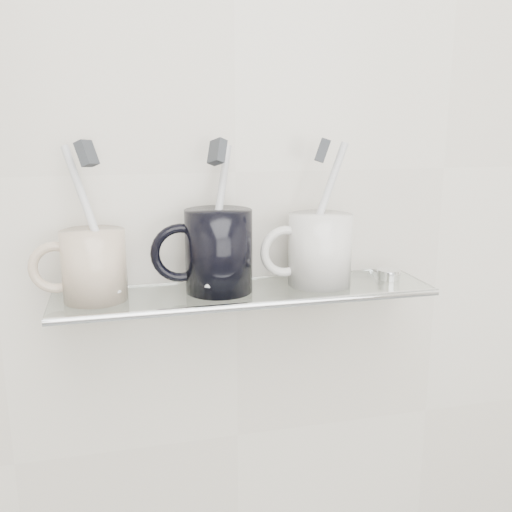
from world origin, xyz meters
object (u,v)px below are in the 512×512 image
object	(u,v)px
mug_center	(219,251)
mug_right	(320,250)
mug_left	(94,265)
shelf_glass	(246,293)

from	to	relation	value
mug_center	mug_right	world-z (taller)	mug_center
mug_left	mug_right	xyz separation A→B (m)	(0.30, 0.00, 0.00)
shelf_glass	mug_center	xyz separation A→B (m)	(-0.04, 0.00, 0.06)
shelf_glass	mug_left	distance (m)	0.20
shelf_glass	mug_center	bearing A→B (deg)	171.89
mug_right	mug_left	bearing A→B (deg)	-156.72
shelf_glass	mug_right	bearing A→B (deg)	2.74
shelf_glass	mug_right	distance (m)	0.12
shelf_glass	mug_left	size ratio (longest dim) A/B	5.66
shelf_glass	mug_center	size ratio (longest dim) A/B	4.63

